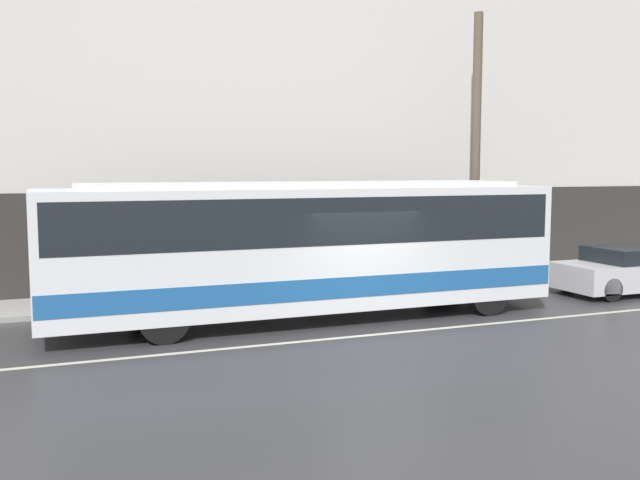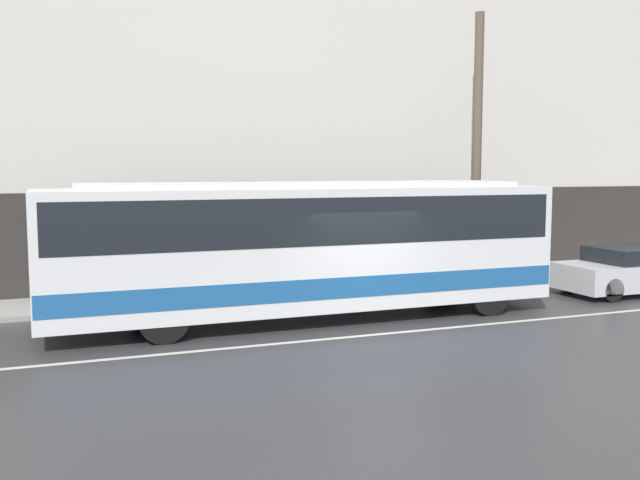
% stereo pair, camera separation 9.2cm
% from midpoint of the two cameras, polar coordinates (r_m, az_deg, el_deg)
% --- Properties ---
extents(ground_plane, '(60.00, 60.00, 0.00)m').
position_cam_midpoint_polar(ground_plane, '(14.94, 4.63, -7.52)').
color(ground_plane, '#38383A').
extents(sidewalk, '(60.00, 2.39, 0.13)m').
position_cam_midpoint_polar(sidewalk, '(19.63, -2.06, -4.11)').
color(sidewalk, '#A09E99').
rests_on(sidewalk, ground_plane).
extents(building_facade, '(60.00, 0.35, 11.27)m').
position_cam_midpoint_polar(building_facade, '(20.70, -3.37, 11.32)').
color(building_facade, silver).
rests_on(building_facade, ground_plane).
extents(lane_stripe, '(54.00, 0.14, 0.01)m').
position_cam_midpoint_polar(lane_stripe, '(14.94, 4.63, -7.51)').
color(lane_stripe, beige).
rests_on(lane_stripe, ground_plane).
extents(transit_bus, '(11.54, 2.48, 3.12)m').
position_cam_midpoint_polar(transit_bus, '(16.03, -1.28, -0.21)').
color(transit_bus, white).
rests_on(transit_bus, ground_plane).
extents(sedan_white_front, '(4.38, 1.86, 1.28)m').
position_cam_midpoint_polar(sedan_white_front, '(21.44, 23.58, -2.25)').
color(sedan_white_front, silver).
rests_on(sedan_white_front, ground_plane).
extents(utility_pole_near, '(0.26, 0.26, 7.76)m').
position_cam_midpoint_polar(utility_pole_near, '(21.46, 12.24, 7.18)').
color(utility_pole_near, brown).
rests_on(utility_pole_near, sidewalk).
extents(pedestrian_waiting, '(0.36, 0.36, 1.53)m').
position_cam_midpoint_polar(pedestrian_waiting, '(19.12, -12.29, -2.18)').
color(pedestrian_waiting, maroon).
rests_on(pedestrian_waiting, sidewalk).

